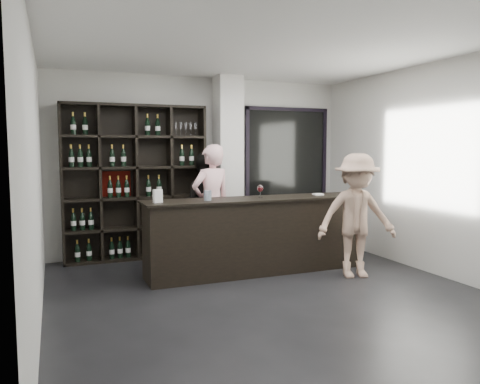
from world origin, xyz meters
name	(u,v)px	position (x,y,z in m)	size (l,w,h in m)	color
floor	(274,298)	(0.00, 0.00, -0.01)	(5.00, 5.50, 0.01)	black
wine_shelf	(136,182)	(-1.15, 2.57, 1.20)	(2.20, 0.35, 2.40)	black
structural_column	(228,165)	(0.35, 2.47, 1.45)	(0.40, 0.40, 2.90)	silver
glass_panel	(287,167)	(1.55, 2.69, 1.40)	(1.60, 0.08, 2.10)	black
tasting_counter	(257,235)	(0.27, 1.10, 0.53)	(3.18, 0.66, 1.05)	black
taster_pink	(211,204)	(-0.15, 1.85, 0.89)	(0.65, 0.43, 1.79)	#FFC2C4
taster_black	(204,204)	(-0.10, 2.40, 0.83)	(0.81, 0.63, 1.66)	black
customer	(357,216)	(1.41, 0.40, 0.83)	(1.07, 0.62, 1.66)	tan
wine_glass	(260,190)	(0.32, 1.12, 1.15)	(0.09, 0.09, 0.20)	white
spit_cup	(208,195)	(-0.46, 1.07, 1.11)	(0.10, 0.10, 0.13)	silver
napkin_stack	(318,194)	(1.26, 1.14, 1.06)	(0.13, 0.13, 0.02)	white
card_stand	(158,196)	(-1.13, 1.05, 1.13)	(0.11, 0.06, 0.17)	white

